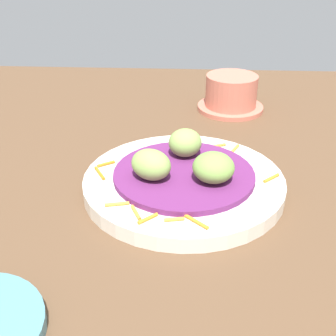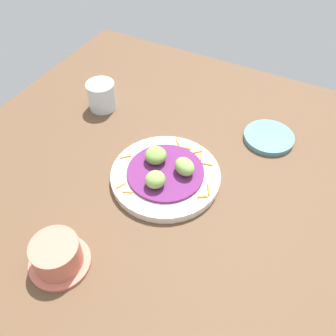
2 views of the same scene
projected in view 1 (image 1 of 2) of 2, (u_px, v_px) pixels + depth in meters
The scene contains 8 objects.
table_surface at pixel (183, 196), 58.47cm from camera, with size 110.00×110.00×2.00cm, color brown.
main_plate at pixel (183, 182), 57.85cm from camera, with size 25.71×25.71×1.95cm, color silver.
cabbage_bed at pixel (183, 173), 57.20cm from camera, with size 18.02×18.02×0.74cm, color #60235B.
carrot_garnish at pixel (170, 187), 54.56cm from camera, with size 24.06×20.93×0.40cm.
guac_scoop_left at pixel (185, 143), 59.96cm from camera, with size 4.56×4.44×3.71cm, color #84A851.
guac_scoop_center at pixel (151, 165), 54.47cm from camera, with size 5.21×4.13×3.75cm, color #84A851.
guac_scoop_right at pixel (213, 167), 53.98cm from camera, with size 5.12×5.13×3.61cm, color #759E47.
terracotta_bowl at pixel (231, 94), 81.59cm from camera, with size 12.09×12.09×6.48cm.
Camera 1 is at (-0.77, 49.51, 32.39)cm, focal length 47.77 mm.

